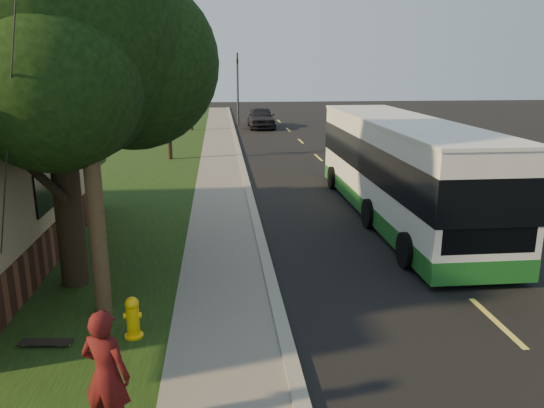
{
  "coord_description": "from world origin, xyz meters",
  "views": [
    {
      "loc": [
        -1.04,
        -8.49,
        4.64
      ],
      "look_at": [
        0.14,
        3.34,
        1.5
      ],
      "focal_mm": 35.0,
      "sensor_mm": 36.0,
      "label": 1
    }
  ],
  "objects": [
    {
      "name": "skateboard_spare",
      "position": [
        -4.03,
        -0.17,
        0.13
      ],
      "size": [
        0.88,
        0.31,
        0.08
      ],
      "color": "black",
      "rests_on": "grass_verge"
    },
    {
      "name": "sidewalk",
      "position": [
        -1.0,
        10.0,
        0.04
      ],
      "size": [
        2.0,
        80.0,
        0.08
      ],
      "primitive_type": "cube",
      "color": "slate",
      "rests_on": "ground"
    },
    {
      "name": "distant_car",
      "position": [
        2.1,
        31.35,
        0.8
      ],
      "size": [
        1.91,
        4.72,
        1.61
      ],
      "primitive_type": "imported",
      "rotation": [
        0.0,
        0.0,
        0.0
      ],
      "color": "black",
      "rests_on": "ground"
    },
    {
      "name": "traffic_signal",
      "position": [
        0.5,
        34.0,
        3.16
      ],
      "size": [
        0.18,
        0.22,
        5.5
      ],
      "color": "#2D2D30",
      "rests_on": "ground"
    },
    {
      "name": "utility_pole",
      "position": [
        -3.31,
        0.99,
        4.63
      ],
      "size": [
        2.86,
        3.21,
        9.07
      ],
      "color": "#473321",
      "rests_on": "ground"
    },
    {
      "name": "bare_tree_far",
      "position": [
        -3.0,
        30.0,
        2.0
      ],
      "size": [
        1.38,
        1.21,
        4.03
      ],
      "color": "black",
      "rests_on": "grass_verge"
    },
    {
      "name": "bare_tree_near",
      "position": [
        -3.5,
        18.0,
        2.15
      ],
      "size": [
        1.38,
        1.21,
        4.31
      ],
      "color": "black",
      "rests_on": "grass_verge"
    },
    {
      "name": "transit_bus",
      "position": [
        4.43,
        6.93,
        1.63
      ],
      "size": [
        2.6,
        11.29,
        3.06
      ],
      "color": "silver",
      "rests_on": "ground"
    },
    {
      "name": "skateboarder",
      "position": [
        -2.5,
        -2.57,
        0.94
      ],
      "size": [
        0.74,
        0.62,
        1.74
      ],
      "primitive_type": "imported",
      "rotation": [
        0.0,
        0.0,
        2.78
      ],
      "color": "#450D0F",
      "rests_on": "grass_verge"
    },
    {
      "name": "grass_verge",
      "position": [
        -4.5,
        10.0,
        0.04
      ],
      "size": [
        5.0,
        80.0,
        0.07
      ],
      "primitive_type": "cube",
      "color": "black",
      "rests_on": "ground"
    },
    {
      "name": "ground",
      "position": [
        0.0,
        0.0,
        0.0
      ],
      "size": [
        120.0,
        120.0,
        0.0
      ],
      "primitive_type": "plane",
      "color": "black",
      "rests_on": "ground"
    },
    {
      "name": "leafy_tree",
      "position": [
        -4.17,
        2.65,
        5.17
      ],
      "size": [
        6.3,
        6.0,
        7.8
      ],
      "color": "black",
      "rests_on": "grass_verge"
    },
    {
      "name": "curb",
      "position": [
        0.0,
        10.0,
        0.06
      ],
      "size": [
        0.25,
        80.0,
        0.12
      ],
      "primitive_type": "cube",
      "color": "gray",
      "rests_on": "ground"
    },
    {
      "name": "road",
      "position": [
        4.0,
        10.0,
        0.01
      ],
      "size": [
        8.0,
        80.0,
        0.01
      ],
      "primitive_type": "cube",
      "color": "black",
      "rests_on": "ground"
    },
    {
      "name": "fire_hydrant",
      "position": [
        -2.6,
        0.0,
        0.43
      ],
      "size": [
        0.32,
        0.32,
        0.74
      ],
      "color": "yellow",
      "rests_on": "grass_verge"
    }
  ]
}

